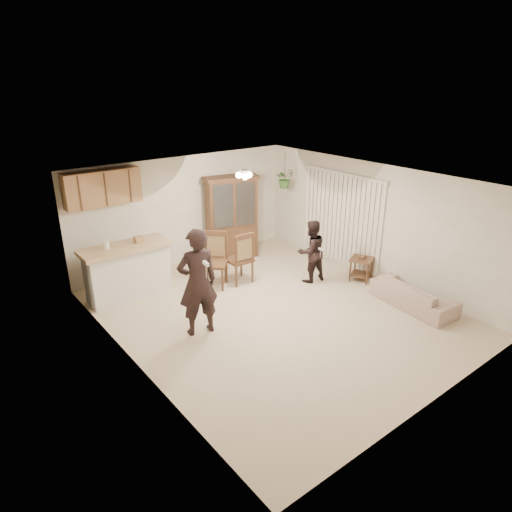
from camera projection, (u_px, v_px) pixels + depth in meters
floor at (275, 313)px, 8.60m from camera, size 6.50×6.50×0.00m
ceiling at (277, 182)px, 7.67m from camera, size 5.50×6.50×0.02m
wall_back at (185, 211)px, 10.51m from camera, size 5.50×0.02×2.50m
wall_front at (443, 324)px, 5.76m from camera, size 5.50×0.02×2.50m
wall_left at (131, 293)px, 6.56m from camera, size 0.02×6.50×2.50m
wall_right at (374, 222)px, 9.71m from camera, size 0.02×6.50×2.50m
breakfast_bar at (128, 273)px, 9.07m from camera, size 1.60×0.55×1.00m
bar_top at (125, 247)px, 8.87m from camera, size 1.75×0.70×0.08m
upper_cabinets at (102, 188)px, 8.97m from camera, size 1.50×0.34×0.70m
vertical_blinds at (341, 219)px, 10.40m from camera, size 0.06×2.30×2.10m
ceiling_fixture at (244, 175)px, 8.70m from camera, size 0.36×0.36×0.20m
hanging_plant at (285, 178)px, 10.98m from camera, size 0.43×0.37×0.48m
plant_cord at (285, 165)px, 10.86m from camera, size 0.01×0.01×0.65m
sofa at (414, 289)px, 8.71m from camera, size 0.91×1.94×0.73m
adult at (198, 285)px, 7.63m from camera, size 0.73×0.55×1.80m
child at (311, 252)px, 9.69m from camera, size 0.72×0.59×1.35m
china_hutch at (232, 218)px, 10.87m from camera, size 1.35×0.80×1.99m
side_table at (361, 269)px, 9.86m from camera, size 0.61×0.61×0.56m
chair_bar at (112, 282)px, 9.15m from camera, size 0.59×0.59×1.05m
chair_hutch_left at (214, 272)px, 9.55m from camera, size 0.73×0.73×1.17m
chair_hutch_right at (239, 268)px, 9.78m from camera, size 0.52×0.52×1.14m
controller_adult at (206, 264)px, 7.05m from camera, size 0.08×0.17×0.05m
controller_child at (321, 249)px, 9.37m from camera, size 0.05×0.12×0.04m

